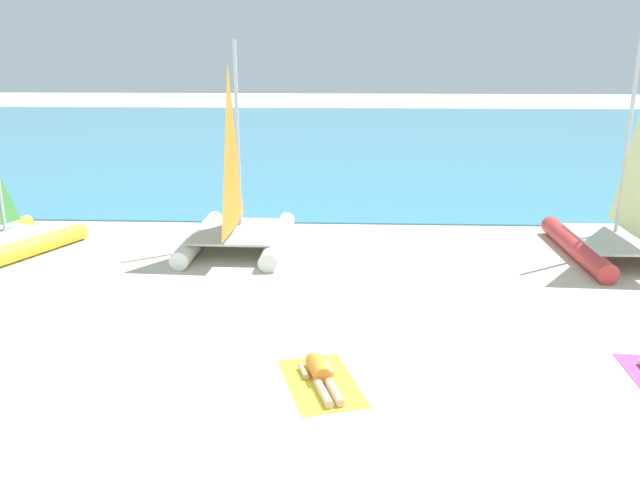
{
  "coord_description": "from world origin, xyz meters",
  "views": [
    {
      "loc": [
        0.62,
        -9.26,
        5.34
      ],
      "look_at": [
        0.0,
        4.8,
        1.2
      ],
      "focal_mm": 37.04,
      "sensor_mm": 36.0,
      "label": 1
    }
  ],
  "objects_px": {
    "sailboat_white": "(237,220)",
    "sailboat_red": "(626,226)",
    "towel_left": "(321,383)",
    "sunbather_left": "(320,374)"
  },
  "relations": [
    {
      "from": "sailboat_white",
      "to": "sunbather_left",
      "type": "bearing_deg",
      "value": -69.54
    },
    {
      "from": "towel_left",
      "to": "sailboat_white",
      "type": "bearing_deg",
      "value": 109.35
    },
    {
      "from": "sailboat_white",
      "to": "sunbather_left",
      "type": "distance_m",
      "value": 7.86
    },
    {
      "from": "sailboat_white",
      "to": "sailboat_red",
      "type": "xyz_separation_m",
      "value": [
        10.22,
        -0.41,
        0.05
      ]
    },
    {
      "from": "sailboat_red",
      "to": "towel_left",
      "type": "height_order",
      "value": "sailboat_red"
    },
    {
      "from": "sailboat_white",
      "to": "sailboat_red",
      "type": "bearing_deg",
      "value": -1.19
    },
    {
      "from": "towel_left",
      "to": "sunbather_left",
      "type": "distance_m",
      "value": 0.14
    },
    {
      "from": "sailboat_white",
      "to": "towel_left",
      "type": "bearing_deg",
      "value": -69.56
    },
    {
      "from": "sailboat_white",
      "to": "towel_left",
      "type": "xyz_separation_m",
      "value": [
        2.62,
        -7.45,
        -0.82
      ]
    },
    {
      "from": "sailboat_red",
      "to": "towel_left",
      "type": "distance_m",
      "value": 10.4
    }
  ]
}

